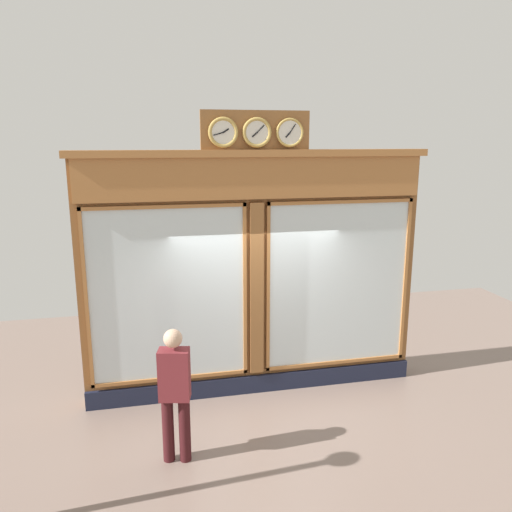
# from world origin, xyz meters

# --- Properties ---
(shop_facade) EXTENTS (5.14, 0.42, 4.21)m
(shop_facade) POSITION_xyz_m (0.00, -0.13, 1.86)
(shop_facade) COLOR brown
(shop_facade) RESTS_ON ground_plane
(pedestrian) EXTENTS (0.40, 0.29, 1.69)m
(pedestrian) POSITION_xyz_m (1.31, 1.47, 0.93)
(pedestrian) COLOR #3A1316
(pedestrian) RESTS_ON ground_plane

